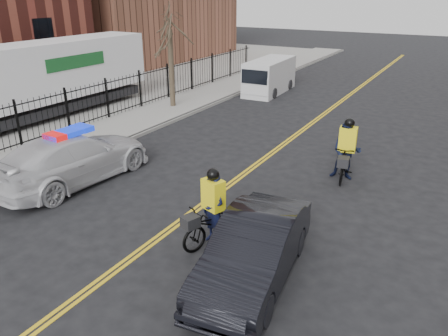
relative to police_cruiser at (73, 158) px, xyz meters
The scene contains 14 objects.
ground 4.84m from the police_cruiser, ahead, with size 120.00×120.00×0.00m, color black.
center_line_left 8.97m from the police_cruiser, 58.49° to the left, with size 0.10×60.00×0.01m, color gold.
center_line_right 9.05m from the police_cruiser, 57.62° to the left, with size 0.10×60.00×0.01m, color gold.
sidewalk 8.13m from the police_cruiser, 109.87° to the left, with size 3.00×60.00×0.15m, color gray.
curb 7.75m from the police_cruiser, 99.34° to the left, with size 0.20×60.00×0.15m, color gray.
iron_fence 8.72m from the police_cruiser, 119.18° to the left, with size 0.12×28.00×2.00m, color black, non-canonical shape.
lot_pad 15.31m from the police_cruiser, 150.12° to the left, with size 18.00×60.00×0.02m, color gray.
street_tree 10.38m from the police_cruiser, 106.52° to the left, with size 3.20×3.20×4.80m.
police_cruiser is the anchor object (origin of this frame).
dark_sedan 7.92m from the police_cruiser, 13.79° to the right, with size 1.58×4.54×1.50m, color black.
cargo_van 15.69m from the police_cruiser, 89.60° to the left, with size 2.07×4.95×2.04m.
semi_trailer 9.04m from the police_cruiser, 144.52° to the left, with size 2.55×11.90×3.70m.
cyclist_near 6.19m from the police_cruiser, ahead, with size 1.37×2.22×2.06m.
cyclist_far 9.23m from the police_cruiser, 30.86° to the left, with size 1.07×2.21×2.16m.
Camera 1 is at (6.44, -8.96, 6.12)m, focal length 35.00 mm.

